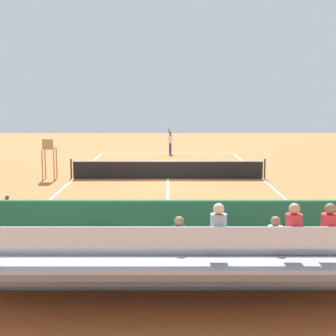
% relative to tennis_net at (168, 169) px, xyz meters
% --- Properties ---
extents(ground_plane, '(60.00, 60.00, 0.00)m').
position_rel_tennis_net_xyz_m(ground_plane, '(0.00, 0.00, -0.50)').
color(ground_plane, '#C66B38').
extents(court_line_markings, '(10.10, 22.20, 0.01)m').
position_rel_tennis_net_xyz_m(court_line_markings, '(0.00, -0.04, -0.50)').
color(court_line_markings, white).
rests_on(court_line_markings, ground).
extents(tennis_net, '(10.30, 0.10, 1.07)m').
position_rel_tennis_net_xyz_m(tennis_net, '(0.00, 0.00, 0.00)').
color(tennis_net, black).
rests_on(tennis_net, ground).
extents(backdrop_wall, '(18.00, 0.16, 2.00)m').
position_rel_tennis_net_xyz_m(backdrop_wall, '(0.00, 14.00, 0.50)').
color(backdrop_wall, '#235633').
rests_on(backdrop_wall, ground).
extents(bleacher_stand, '(9.06, 2.40, 2.48)m').
position_rel_tennis_net_xyz_m(bleacher_stand, '(-0.09, 15.38, 0.46)').
color(bleacher_stand, '#9EA0A5').
rests_on(bleacher_stand, ground).
extents(umpire_chair, '(0.67, 0.67, 2.14)m').
position_rel_tennis_net_xyz_m(umpire_chair, '(6.20, 0.19, 0.81)').
color(umpire_chair, '#A88456').
rests_on(umpire_chair, ground).
extents(courtside_bench, '(1.80, 0.40, 0.93)m').
position_rel_tennis_net_xyz_m(courtside_bench, '(-2.62, 13.27, 0.06)').
color(courtside_bench, '#33383D').
rests_on(courtside_bench, ground).
extents(equipment_bag, '(0.90, 0.36, 0.36)m').
position_rel_tennis_net_xyz_m(equipment_bag, '(-0.68, 13.40, -0.32)').
color(equipment_bag, '#B22D2D').
rests_on(equipment_bag, ground).
extents(tennis_player, '(0.42, 0.55, 1.93)m').
position_rel_tennis_net_xyz_m(tennis_player, '(-0.18, -10.49, 0.51)').
color(tennis_player, navy).
rests_on(tennis_player, ground).
extents(tennis_racket, '(0.49, 0.53, 0.03)m').
position_rel_tennis_net_xyz_m(tennis_racket, '(0.39, -11.23, -0.49)').
color(tennis_racket, black).
rests_on(tennis_racket, ground).
extents(tennis_ball_near, '(0.07, 0.07, 0.07)m').
position_rel_tennis_net_xyz_m(tennis_ball_near, '(-0.04, -6.56, -0.47)').
color(tennis_ball_near, '#CCDB33').
rests_on(tennis_ball_near, ground).
extents(line_judge, '(0.43, 0.55, 1.93)m').
position_rel_tennis_net_xyz_m(line_judge, '(4.13, 13.28, 0.51)').
color(line_judge, '#232328').
rests_on(line_judge, ground).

